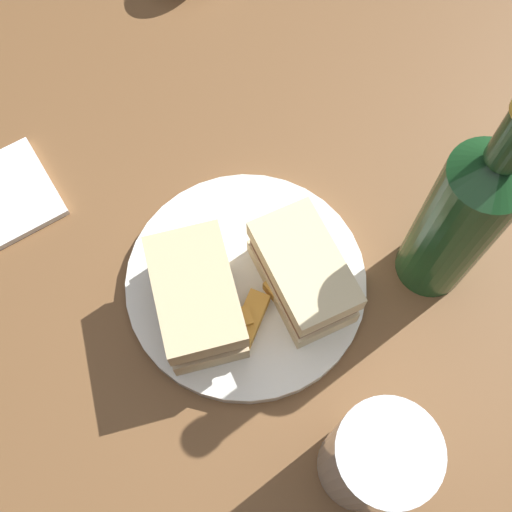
{
  "coord_description": "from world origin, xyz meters",
  "views": [
    {
      "loc": [
        -0.17,
        0.2,
        1.36
      ],
      "look_at": [
        -0.01,
        0.02,
        0.79
      ],
      "focal_mm": 43.34,
      "sensor_mm": 36.0,
      "label": 1
    }
  ],
  "objects_px": {
    "plate": "(246,282)",
    "napkin": "(10,194)",
    "sandwich_half_left": "(197,299)",
    "sandwich_half_right": "(303,273)",
    "pint_glass": "(372,460)",
    "cider_bottle": "(462,218)"
  },
  "relations": [
    {
      "from": "sandwich_half_right",
      "to": "cider_bottle",
      "type": "xyz_separation_m",
      "value": [
        -0.08,
        -0.11,
        0.06
      ]
    },
    {
      "from": "sandwich_half_left",
      "to": "cider_bottle",
      "type": "relative_size",
      "value": 0.5
    },
    {
      "from": "plate",
      "to": "sandwich_half_left",
      "type": "relative_size",
      "value": 1.76
    },
    {
      "from": "sandwich_half_right",
      "to": "cider_bottle",
      "type": "bearing_deg",
      "value": -125.98
    },
    {
      "from": "pint_glass",
      "to": "napkin",
      "type": "distance_m",
      "value": 0.46
    },
    {
      "from": "sandwich_half_left",
      "to": "sandwich_half_right",
      "type": "bearing_deg",
      "value": -122.55
    },
    {
      "from": "sandwich_half_right",
      "to": "plate",
      "type": "bearing_deg",
      "value": 36.26
    },
    {
      "from": "plate",
      "to": "napkin",
      "type": "height_order",
      "value": "plate"
    },
    {
      "from": "sandwich_half_left",
      "to": "napkin",
      "type": "distance_m",
      "value": 0.26
    },
    {
      "from": "cider_bottle",
      "to": "sandwich_half_left",
      "type": "bearing_deg",
      "value": 55.49
    },
    {
      "from": "plate",
      "to": "napkin",
      "type": "bearing_deg",
      "value": 20.72
    },
    {
      "from": "pint_glass",
      "to": "napkin",
      "type": "height_order",
      "value": "pint_glass"
    },
    {
      "from": "plate",
      "to": "sandwich_half_left",
      "type": "distance_m",
      "value": 0.07
    },
    {
      "from": "napkin",
      "to": "pint_glass",
      "type": "bearing_deg",
      "value": -174.99
    },
    {
      "from": "sandwich_half_right",
      "to": "pint_glass",
      "type": "height_order",
      "value": "pint_glass"
    },
    {
      "from": "sandwich_half_right",
      "to": "pint_glass",
      "type": "xyz_separation_m",
      "value": [
        -0.15,
        0.09,
        0.01
      ]
    },
    {
      "from": "cider_bottle",
      "to": "plate",
      "type": "bearing_deg",
      "value": 48.96
    },
    {
      "from": "sandwich_half_right",
      "to": "pint_glass",
      "type": "distance_m",
      "value": 0.18
    },
    {
      "from": "pint_glass",
      "to": "sandwich_half_right",
      "type": "bearing_deg",
      "value": -30.68
    },
    {
      "from": "sandwich_half_left",
      "to": "pint_glass",
      "type": "height_order",
      "value": "pint_glass"
    },
    {
      "from": "napkin",
      "to": "cider_bottle",
      "type": "bearing_deg",
      "value": -147.84
    },
    {
      "from": "plate",
      "to": "napkin",
      "type": "xyz_separation_m",
      "value": [
        0.26,
        0.1,
        -0.0
      ]
    }
  ]
}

